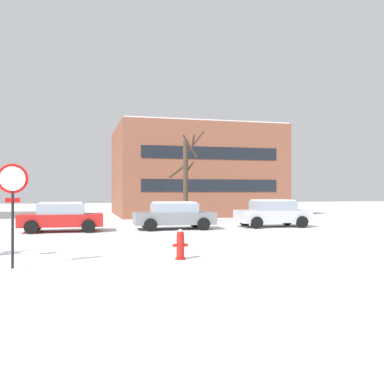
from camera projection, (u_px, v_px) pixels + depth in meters
The scene contains 9 objects.
ground_plane at pixel (66, 256), 13.48m from camera, with size 120.00×120.00×0.00m, color white.
road_surface at pixel (69, 244), 16.51m from camera, with size 80.00×8.26×0.00m.
stop_sign at pixel (13, 195), 11.25m from camera, with size 0.76×0.12×2.67m.
fire_hydrant at pixel (180, 244), 12.71m from camera, with size 0.44×0.30×0.88m.
parked_car_red at pixel (62, 217), 21.46m from camera, with size 4.00×2.21×1.43m.
parked_car_gray at pixel (174, 215), 22.82m from camera, with size 4.19×2.26×1.42m.
parked_car_silver at pixel (273, 213), 24.32m from camera, with size 4.02×2.24×1.50m.
tree_far_right at pixel (186, 177), 26.95m from camera, with size 2.11×1.81×5.66m.
building_far_right at pixel (193, 172), 37.31m from camera, with size 12.89×10.48×7.25m.
Camera 1 is at (0.35, -14.00, 1.97)m, focal length 41.31 mm.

